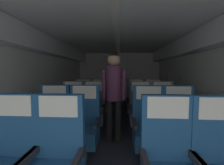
% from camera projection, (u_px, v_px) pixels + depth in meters
% --- Properties ---
extents(ground, '(3.68, 7.23, 0.02)m').
position_uv_depth(ground, '(117.00, 133.00, 3.23)').
color(ground, '#2D3342').
extents(fuselage_shell, '(3.56, 6.88, 2.13)m').
position_uv_depth(fuselage_shell, '(117.00, 61.00, 3.39)').
color(fuselage_shell, silver).
rests_on(fuselage_shell, ground).
extents(seat_a_left_window, '(0.49, 0.49, 1.09)m').
position_uv_depth(seat_a_left_window, '(8.00, 163.00, 1.40)').
color(seat_a_left_window, '#38383D').
rests_on(seat_a_left_window, ground).
extents(seat_a_left_aisle, '(0.49, 0.49, 1.09)m').
position_uv_depth(seat_a_left_aisle, '(55.00, 165.00, 1.37)').
color(seat_a_left_aisle, '#38383D').
rests_on(seat_a_left_aisle, ground).
extents(seat_b_left_window, '(0.49, 0.49, 1.09)m').
position_uv_depth(seat_b_left_window, '(53.00, 126.00, 2.33)').
color(seat_b_left_window, '#38383D').
rests_on(seat_b_left_window, ground).
extents(seat_b_left_aisle, '(0.49, 0.49, 1.09)m').
position_uv_depth(seat_b_left_aisle, '(83.00, 127.00, 2.32)').
color(seat_b_left_aisle, '#38383D').
rests_on(seat_b_left_aisle, ground).
extents(seat_b_right_aisle, '(0.49, 0.49, 1.09)m').
position_uv_depth(seat_b_right_aisle, '(180.00, 129.00, 2.23)').
color(seat_b_right_aisle, '#38383D').
rests_on(seat_b_right_aisle, ground).
extents(seat_b_right_window, '(0.49, 0.49, 1.09)m').
position_uv_depth(seat_b_right_window, '(149.00, 128.00, 2.25)').
color(seat_b_right_window, '#38383D').
rests_on(seat_b_right_window, ground).
extents(seat_c_left_window, '(0.49, 0.49, 1.09)m').
position_uv_depth(seat_c_left_window, '(72.00, 111.00, 3.25)').
color(seat_c_left_window, '#38383D').
rests_on(seat_c_left_window, ground).
extents(seat_c_left_aisle, '(0.49, 0.49, 1.09)m').
position_uv_depth(seat_c_left_aisle, '(94.00, 111.00, 3.24)').
color(seat_c_left_aisle, '#38383D').
rests_on(seat_c_left_aisle, ground).
extents(seat_c_right_aisle, '(0.49, 0.49, 1.09)m').
position_uv_depth(seat_c_right_aisle, '(163.00, 112.00, 3.15)').
color(seat_c_right_aisle, '#38383D').
rests_on(seat_c_right_aisle, ground).
extents(seat_c_right_window, '(0.49, 0.49, 1.09)m').
position_uv_depth(seat_c_right_window, '(141.00, 111.00, 3.18)').
color(seat_c_right_window, '#38383D').
rests_on(seat_c_right_window, ground).
extents(seat_d_left_window, '(0.49, 0.49, 1.09)m').
position_uv_depth(seat_d_left_window, '(83.00, 102.00, 4.19)').
color(seat_d_left_window, '#38383D').
rests_on(seat_d_left_window, ground).
extents(seat_d_left_aisle, '(0.49, 0.49, 1.09)m').
position_uv_depth(seat_d_left_aisle, '(99.00, 102.00, 4.15)').
color(seat_d_left_aisle, '#38383D').
rests_on(seat_d_left_aisle, ground).
extents(seat_d_right_aisle, '(0.49, 0.49, 1.09)m').
position_uv_depth(seat_d_right_aisle, '(153.00, 103.00, 4.08)').
color(seat_d_right_aisle, '#38383D').
rests_on(seat_d_right_aisle, ground).
extents(seat_d_right_window, '(0.49, 0.49, 1.09)m').
position_uv_depth(seat_d_right_window, '(136.00, 102.00, 4.10)').
color(seat_d_right_window, '#38383D').
rests_on(seat_d_right_window, ground).
extents(flight_attendant, '(0.43, 0.28, 1.66)m').
position_uv_depth(flight_attendant, '(114.00, 87.00, 2.75)').
color(flight_attendant, black).
rests_on(flight_attendant, ground).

